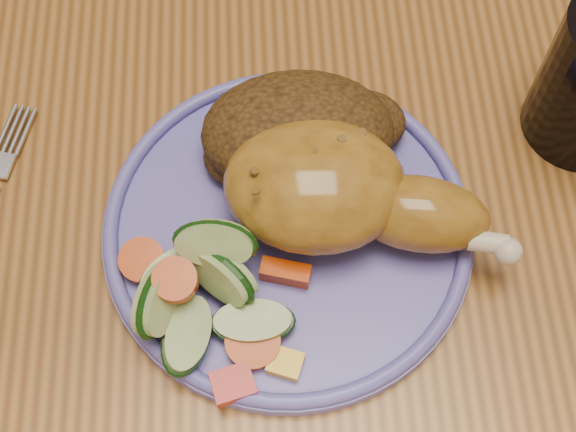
# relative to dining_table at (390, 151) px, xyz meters

# --- Properties ---
(ground) EXTENTS (4.00, 4.00, 0.00)m
(ground) POSITION_rel_dining_table_xyz_m (0.00, 0.00, -0.67)
(ground) COLOR brown
(ground) RESTS_ON ground
(dining_table) EXTENTS (0.90, 1.40, 0.75)m
(dining_table) POSITION_rel_dining_table_xyz_m (0.00, 0.00, 0.00)
(dining_table) COLOR #935D27
(dining_table) RESTS_ON ground
(plate) EXTENTS (0.25, 0.25, 0.01)m
(plate) POSITION_rel_dining_table_xyz_m (-0.09, -0.11, 0.09)
(plate) COLOR #5B56B5
(plate) RESTS_ON dining_table
(plate_rim) EXTENTS (0.25, 0.25, 0.01)m
(plate_rim) POSITION_rel_dining_table_xyz_m (-0.09, -0.11, 0.10)
(plate_rim) COLOR #5B56B5
(plate_rim) RESTS_ON plate
(chicken_leg) EXTENTS (0.19, 0.11, 0.06)m
(chicken_leg) POSITION_rel_dining_table_xyz_m (-0.06, -0.10, 0.12)
(chicken_leg) COLOR #A37122
(chicken_leg) RESTS_ON plate
(rice_pilaf) EXTENTS (0.14, 0.09, 0.06)m
(rice_pilaf) POSITION_rel_dining_table_xyz_m (-0.08, -0.05, 0.12)
(rice_pilaf) COLOR #492F12
(rice_pilaf) RESTS_ON plate
(vegetable_pile) EXTENTS (0.12, 0.12, 0.06)m
(vegetable_pile) POSITION_rel_dining_table_xyz_m (-0.15, -0.16, 0.11)
(vegetable_pile) COLOR #A50A05
(vegetable_pile) RESTS_ON plate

